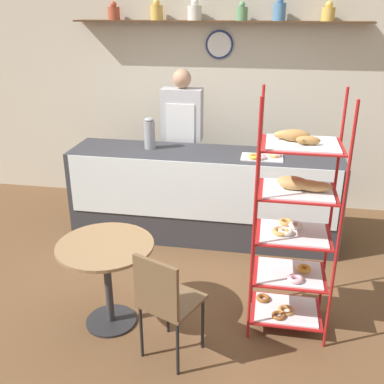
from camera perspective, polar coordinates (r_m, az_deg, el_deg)
ground_plane at (r=4.16m, az=-0.98°, el=-12.75°), size 14.00×14.00×0.00m
back_wall at (r=5.68m, az=3.29°, el=12.06°), size 10.00×0.30×2.70m
display_counter at (r=4.90m, az=1.50°, el=-0.43°), size 2.87×0.66×0.98m
pastry_rack at (r=3.42m, az=12.86°, el=-3.55°), size 0.60×0.48×1.89m
person_worker at (r=5.29m, az=-1.24°, el=6.74°), size 0.46×0.23×1.76m
cafe_table at (r=3.59m, az=-10.79°, el=-8.98°), size 0.75×0.75×0.73m
cafe_chair at (r=3.20m, az=-3.51°, el=-13.24°), size 0.50×0.50×0.88m
coffee_carafe at (r=4.86m, az=-5.41°, el=7.43°), size 0.12×0.12×0.34m
donut_tray_counter at (r=4.59m, az=9.01°, el=4.46°), size 0.42×0.25×0.05m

